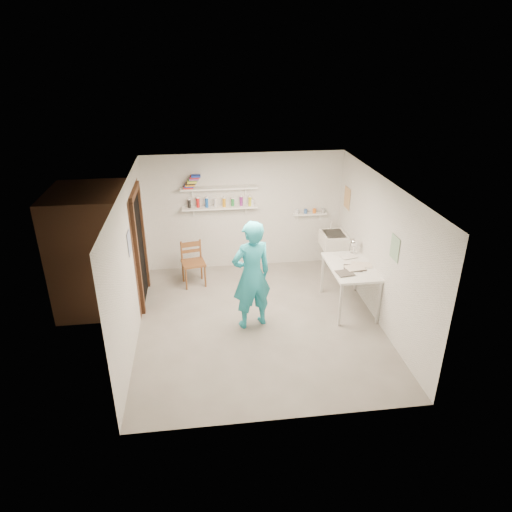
{
  "coord_description": "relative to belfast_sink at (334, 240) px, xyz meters",
  "views": [
    {
      "loc": [
        -0.89,
        -6.51,
        4.27
      ],
      "look_at": [
        0.0,
        0.4,
        1.05
      ],
      "focal_mm": 32.0,
      "sensor_mm": 36.0,
      "label": 1
    }
  ],
  "objects": [
    {
      "name": "shelf_lower",
      "position": [
        -2.25,
        0.43,
        0.65
      ],
      "size": [
        1.5,
        0.22,
        0.03
      ],
      "primitive_type": "cube",
      "color": "white",
      "rests_on": "wall_back"
    },
    {
      "name": "wooden_chair",
      "position": [
        -2.83,
        -0.2,
        -0.24
      ],
      "size": [
        0.5,
        0.48,
        0.92
      ],
      "primitive_type": "cube",
      "rotation": [
        0.0,
        0.0,
        0.19
      ],
      "color": "brown",
      "rests_on": "ground"
    },
    {
      "name": "floor",
      "position": [
        -1.75,
        -1.7,
        -0.71
      ],
      "size": [
        4.0,
        4.5,
        0.02
      ],
      "primitive_type": "cube",
      "color": "slate",
      "rests_on": "ground"
    },
    {
      "name": "wall_left",
      "position": [
        -3.76,
        -1.7,
        0.5
      ],
      "size": [
        0.02,
        4.5,
        2.4
      ],
      "primitive_type": "cube",
      "color": "silver",
      "rests_on": "ground"
    },
    {
      "name": "spray_cans",
      "position": [
        -2.25,
        0.43,
        0.75
      ],
      "size": [
        1.29,
        0.06,
        0.17
      ],
      "color": "black",
      "rests_on": "shelf_lower"
    },
    {
      "name": "poster_right_a",
      "position": [
        0.24,
        0.1,
        0.85
      ],
      "size": [
        0.01,
        0.34,
        0.42
      ],
      "primitive_type": "cube",
      "color": "#995933",
      "rests_on": "wall_right"
    },
    {
      "name": "man",
      "position": [
        -1.88,
        -1.76,
        0.23
      ],
      "size": [
        0.78,
        0.63,
        1.85
      ],
      "primitive_type": "imported",
      "rotation": [
        0.0,
        0.0,
        3.46
      ],
      "color": "teal",
      "rests_on": "ground"
    },
    {
      "name": "corridor_box",
      "position": [
        -4.45,
        -0.65,
        0.35
      ],
      "size": [
        1.4,
        1.5,
        2.1
      ],
      "primitive_type": "cube",
      "color": "brown",
      "rests_on": "ground"
    },
    {
      "name": "poster_right_b",
      "position": [
        0.24,
        -2.25,
        0.8
      ],
      "size": [
        0.01,
        0.3,
        0.38
      ],
      "primitive_type": "cube",
      "color": "#3F724C",
      "rests_on": "wall_right"
    },
    {
      "name": "wall_back",
      "position": [
        -1.75,
        0.56,
        0.5
      ],
      "size": [
        4.0,
        0.02,
        2.4
      ],
      "primitive_type": "cube",
      "color": "silver",
      "rests_on": "ground"
    },
    {
      "name": "belfast_sink",
      "position": [
        0.0,
        0.0,
        0.0
      ],
      "size": [
        0.48,
        0.6,
        0.3
      ],
      "primitive_type": "cube",
      "color": "white",
      "rests_on": "wall_right"
    },
    {
      "name": "book_stack",
      "position": [
        -2.77,
        0.43,
        1.19
      ],
      "size": [
        0.34,
        0.14,
        0.25
      ],
      "color": "red",
      "rests_on": "shelf_upper"
    },
    {
      "name": "poster_left",
      "position": [
        -3.74,
        -1.65,
        0.85
      ],
      "size": [
        0.01,
        0.28,
        0.36
      ],
      "primitive_type": "cube",
      "color": "#334C7F",
      "rests_on": "wall_left"
    },
    {
      "name": "ledge_shelf",
      "position": [
        -0.4,
        0.47,
        0.42
      ],
      "size": [
        0.7,
        0.14,
        0.03
      ],
      "primitive_type": "cube",
      "color": "white",
      "rests_on": "wall_back"
    },
    {
      "name": "door_lintel",
      "position": [
        -3.72,
        -0.65,
        1.35
      ],
      "size": [
        0.06,
        1.05,
        0.1
      ],
      "primitive_type": "cube",
      "color": "brown",
      "rests_on": "wall_left"
    },
    {
      "name": "wall_right",
      "position": [
        0.26,
        -1.7,
        0.5
      ],
      "size": [
        0.02,
        4.5,
        2.4
      ],
      "primitive_type": "cube",
      "color": "silver",
      "rests_on": "ground"
    },
    {
      "name": "wall_clock",
      "position": [
        -1.81,
        -1.55,
        0.54
      ],
      "size": [
        0.33,
        0.14,
        0.33
      ],
      "primitive_type": "cylinder",
      "rotation": [
        1.57,
        0.0,
        0.31
      ],
      "color": "#C7AD87",
      "rests_on": "man"
    },
    {
      "name": "door_jamb_far",
      "position": [
        -3.72,
        -0.15,
        0.3
      ],
      "size": [
        0.06,
        0.1,
        2.0
      ],
      "primitive_type": "cube",
      "color": "brown",
      "rests_on": "ground"
    },
    {
      "name": "work_table",
      "position": [
        -0.11,
        -1.41,
        -0.29
      ],
      "size": [
        0.74,
        1.23,
        0.82
      ],
      "primitive_type": "cube",
      "color": "white",
      "rests_on": "ground"
    },
    {
      "name": "papers",
      "position": [
        -0.11,
        -1.41,
        0.13
      ],
      "size": [
        0.3,
        0.22,
        0.03
      ],
      "color": "silver",
      "rests_on": "work_table"
    },
    {
      "name": "desk_lamp",
      "position": [
        0.09,
        -0.92,
        0.34
      ],
      "size": [
        0.15,
        0.15,
        0.15
      ],
      "primitive_type": "sphere",
      "color": "white",
      "rests_on": "work_table"
    },
    {
      "name": "shelf_upper",
      "position": [
        -2.25,
        0.43,
        1.05
      ],
      "size": [
        1.5,
        0.22,
        0.03
      ],
      "primitive_type": "cube",
      "color": "white",
      "rests_on": "wall_back"
    },
    {
      "name": "ceiling",
      "position": [
        -1.75,
        -1.7,
        1.71
      ],
      "size": [
        4.0,
        4.5,
        0.02
      ],
      "primitive_type": "cube",
      "color": "silver",
      "rests_on": "wall_back"
    },
    {
      "name": "wall_front",
      "position": [
        -1.75,
        -3.96,
        0.5
      ],
      "size": [
        4.0,
        0.02,
        2.4
      ],
      "primitive_type": "cube",
      "color": "silver",
      "rests_on": "ground"
    },
    {
      "name": "doorway_recess",
      "position": [
        -3.74,
        -0.65,
        0.3
      ],
      "size": [
        0.02,
        0.9,
        2.0
      ],
      "primitive_type": "cube",
      "color": "black",
      "rests_on": "wall_left"
    },
    {
      "name": "door_jamb_near",
      "position": [
        -3.72,
        -1.15,
        0.3
      ],
      "size": [
        0.06,
        0.1,
        2.0
      ],
      "primitive_type": "cube",
      "color": "brown",
      "rests_on": "ground"
    },
    {
      "name": "ledge_pots",
      "position": [
        -0.4,
        0.47,
        0.48
      ],
      "size": [
        0.48,
        0.07,
        0.09
      ],
      "color": "silver",
      "rests_on": "ledge_shelf"
    }
  ]
}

